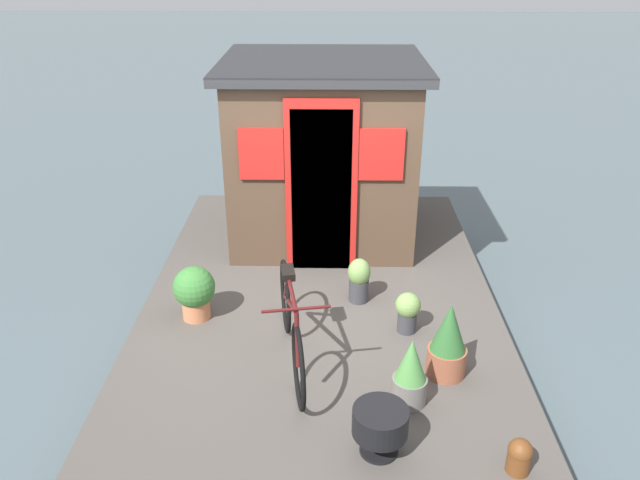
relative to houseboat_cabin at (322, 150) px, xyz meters
The scene contains 11 objects.
ground_plane 2.11m from the houseboat_cabin, behind, with size 60.00×60.00×0.00m, color #4C5B60.
houseboat_deck 1.93m from the houseboat_cabin, behind, with size 5.14×3.36×0.52m.
houseboat_cabin is the anchor object (origin of this frame).
bicycle 2.60m from the houseboat_cabin, behind, with size 1.63×0.50×0.78m.
potted_plant_geranium 3.16m from the houseboat_cabin, 167.01° to the right, with size 0.26×0.26×0.56m.
potted_plant_rosemary 1.77m from the houseboat_cabin, 166.55° to the right, with size 0.22×0.22×0.44m.
potted_plant_lavender 2.92m from the houseboat_cabin, 158.90° to the right, with size 0.31×0.31×0.64m.
potted_plant_ivy 2.33m from the houseboat_cabin, 159.28° to the right, with size 0.22×0.22×0.38m.
potted_plant_mint 2.30m from the houseboat_cabin, 148.74° to the left, with size 0.38×0.38×0.51m.
charcoal_grill 3.61m from the houseboat_cabin, behind, with size 0.38×0.38×0.36m.
mooring_bollard 3.99m from the houseboat_cabin, 160.02° to the right, with size 0.16×0.16×0.26m.
Camera 1 is at (-5.24, -0.08, 3.69)m, focal length 35.08 mm.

